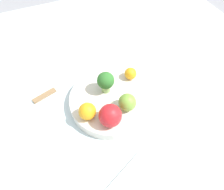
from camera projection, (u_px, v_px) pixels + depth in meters
ground_plane at (112, 107)px, 0.63m from camera, size 6.00×6.00×0.00m
table_surface at (112, 105)px, 0.62m from camera, size 1.20×1.20×0.02m
bowl at (112, 100)px, 0.60m from camera, size 0.23×0.23×0.03m
broccoli at (106, 81)px, 0.58m from camera, size 0.05×0.05×0.06m
apple_red at (110, 116)px, 0.52m from camera, size 0.06×0.06×0.06m
apple_green at (127, 102)px, 0.55m from camera, size 0.05×0.05×0.05m
orange_front at (87, 111)px, 0.54m from camera, size 0.04×0.04×0.04m
orange_back at (130, 73)px, 0.62m from camera, size 0.03×0.03×0.03m
napkin at (142, 188)px, 0.47m from camera, size 0.16×0.15×0.01m
spoon at (44, 95)px, 0.63m from camera, size 0.07×0.04×0.01m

